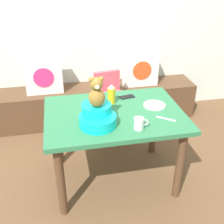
% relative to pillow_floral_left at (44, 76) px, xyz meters
% --- Properties ---
extents(ground_plane, '(8.00, 8.00, 0.00)m').
position_rel_pillow_floral_left_xyz_m(ground_plane, '(0.62, -1.16, -0.68)').
color(ground_plane, brown).
extents(back_wall, '(4.40, 0.10, 2.60)m').
position_rel_pillow_floral_left_xyz_m(back_wall, '(0.62, 0.29, 0.62)').
color(back_wall, silver).
rests_on(back_wall, ground_plane).
extents(window_bench, '(2.60, 0.44, 0.46)m').
position_rel_pillow_floral_left_xyz_m(window_bench, '(0.62, 0.02, -0.45)').
color(window_bench, brown).
rests_on(window_bench, ground_plane).
extents(pillow_floral_left, '(0.44, 0.15, 0.44)m').
position_rel_pillow_floral_left_xyz_m(pillow_floral_left, '(0.00, 0.00, 0.00)').
color(pillow_floral_left, white).
rests_on(pillow_floral_left, window_bench).
extents(pillow_floral_right, '(0.44, 0.15, 0.44)m').
position_rel_pillow_floral_left_xyz_m(pillow_floral_right, '(1.21, 0.00, 0.00)').
color(pillow_floral_right, white).
rests_on(pillow_floral_right, window_bench).
extents(book_stack, '(0.20, 0.14, 0.05)m').
position_rel_pillow_floral_left_xyz_m(book_stack, '(0.83, 0.02, -0.19)').
color(book_stack, '#6397BE').
rests_on(book_stack, window_bench).
extents(dining_table, '(1.20, 0.86, 0.74)m').
position_rel_pillow_floral_left_xyz_m(dining_table, '(0.62, -1.16, -0.05)').
color(dining_table, '#2D7247').
rests_on(dining_table, ground_plane).
extents(highchair, '(0.37, 0.49, 0.79)m').
position_rel_pillow_floral_left_xyz_m(highchair, '(0.74, -0.42, -0.16)').
color(highchair, '#D84C59').
rests_on(highchair, ground_plane).
extents(infant_seat_teal, '(0.30, 0.33, 0.16)m').
position_rel_pillow_floral_left_xyz_m(infant_seat_teal, '(0.45, -1.32, 0.13)').
color(infant_seat_teal, '#0FC2C2').
rests_on(infant_seat_teal, dining_table).
extents(teddy_bear, '(0.13, 0.12, 0.25)m').
position_rel_pillow_floral_left_xyz_m(teddy_bear, '(0.45, -1.32, 0.34)').
color(teddy_bear, olive).
rests_on(teddy_bear, infant_seat_teal).
extents(ketchup_bottle, '(0.07, 0.07, 0.18)m').
position_rel_pillow_floral_left_xyz_m(ketchup_bottle, '(0.64, -0.98, 0.15)').
color(ketchup_bottle, gold).
rests_on(ketchup_bottle, dining_table).
extents(coffee_mug, '(0.12, 0.08, 0.09)m').
position_rel_pillow_floral_left_xyz_m(coffee_mug, '(0.76, -1.46, 0.11)').
color(coffee_mug, silver).
rests_on(coffee_mug, dining_table).
extents(dinner_plate_near, '(0.20, 0.20, 0.01)m').
position_rel_pillow_floral_left_xyz_m(dinner_plate_near, '(1.01, -1.11, 0.07)').
color(dinner_plate_near, white).
rests_on(dinner_plate_near, dining_table).
extents(cell_phone, '(0.15, 0.10, 0.01)m').
position_rel_pillow_floral_left_xyz_m(cell_phone, '(0.80, -0.89, 0.06)').
color(cell_phone, black).
rests_on(cell_phone, dining_table).
extents(table_fork, '(0.14, 0.12, 0.01)m').
position_rel_pillow_floral_left_xyz_m(table_fork, '(1.02, -1.35, 0.06)').
color(table_fork, silver).
rests_on(table_fork, dining_table).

